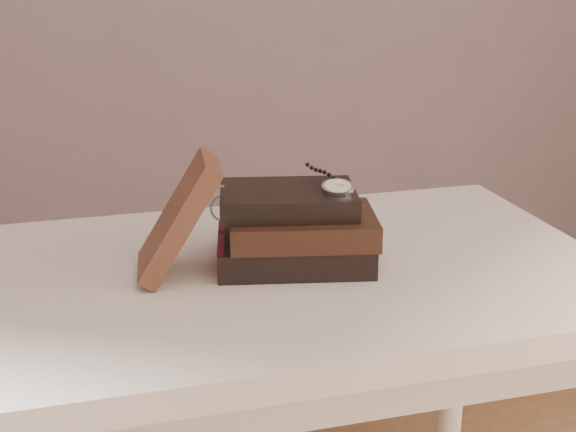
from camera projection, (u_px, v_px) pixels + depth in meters
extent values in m
cube|color=silver|center=(274.00, 278.00, 1.15)|extent=(1.00, 0.60, 0.04)
cube|color=white|center=(274.00, 315.00, 1.17)|extent=(0.88, 0.49, 0.08)
cylinder|color=white|center=(453.00, 374.00, 1.62)|extent=(0.05, 0.05, 0.71)
cube|color=black|center=(294.00, 249.00, 1.15)|extent=(0.25, 0.20, 0.04)
cube|color=beige|center=(296.00, 249.00, 1.15)|extent=(0.24, 0.18, 0.03)
cube|color=gold|center=(221.00, 246.00, 1.17)|extent=(0.01, 0.01, 0.04)
cube|color=maroon|center=(221.00, 251.00, 1.15)|extent=(0.04, 0.14, 0.04)
cube|color=black|center=(303.00, 226.00, 1.13)|extent=(0.24, 0.19, 0.04)
cube|color=beige|center=(304.00, 226.00, 1.13)|extent=(0.23, 0.17, 0.03)
cube|color=gold|center=(232.00, 222.00, 1.15)|extent=(0.01, 0.01, 0.04)
cube|color=black|center=(288.00, 200.00, 1.14)|extent=(0.22, 0.17, 0.03)
cube|color=beige|center=(290.00, 200.00, 1.14)|extent=(0.21, 0.16, 0.03)
cube|color=gold|center=(223.00, 197.00, 1.15)|extent=(0.01, 0.01, 0.03)
cube|color=#402418|center=(178.00, 218.00, 1.09)|extent=(0.13, 0.13, 0.18)
cylinder|color=silver|center=(338.00, 189.00, 1.11)|extent=(0.06, 0.06, 0.02)
cylinder|color=white|center=(338.00, 186.00, 1.11)|extent=(0.05, 0.05, 0.01)
torus|color=silver|center=(338.00, 186.00, 1.11)|extent=(0.05, 0.05, 0.01)
cylinder|color=silver|center=(335.00, 183.00, 1.14)|extent=(0.01, 0.01, 0.01)
cube|color=black|center=(337.00, 184.00, 1.11)|extent=(0.00, 0.01, 0.00)
cube|color=black|center=(341.00, 185.00, 1.11)|extent=(0.01, 0.00, 0.00)
sphere|color=black|center=(334.00, 178.00, 1.14)|extent=(0.01, 0.01, 0.01)
sphere|color=black|center=(329.00, 175.00, 1.15)|extent=(0.01, 0.01, 0.01)
sphere|color=black|center=(325.00, 172.00, 1.17)|extent=(0.01, 0.01, 0.01)
sphere|color=black|center=(320.00, 171.00, 1.18)|extent=(0.01, 0.01, 0.01)
sphere|color=black|center=(316.00, 170.00, 1.19)|extent=(0.01, 0.01, 0.01)
sphere|color=black|center=(312.00, 168.00, 1.20)|extent=(0.01, 0.01, 0.01)
sphere|color=black|center=(307.00, 165.00, 1.22)|extent=(0.01, 0.01, 0.01)
torus|color=silver|center=(224.00, 208.00, 1.20)|extent=(0.05, 0.02, 0.05)
torus|color=silver|center=(256.00, 207.00, 1.20)|extent=(0.05, 0.02, 0.05)
cylinder|color=silver|center=(240.00, 206.00, 1.20)|extent=(0.01, 0.01, 0.00)
cylinder|color=silver|center=(212.00, 202.00, 1.25)|extent=(0.02, 0.10, 0.02)
cylinder|color=silver|center=(268.00, 201.00, 1.25)|extent=(0.02, 0.10, 0.02)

